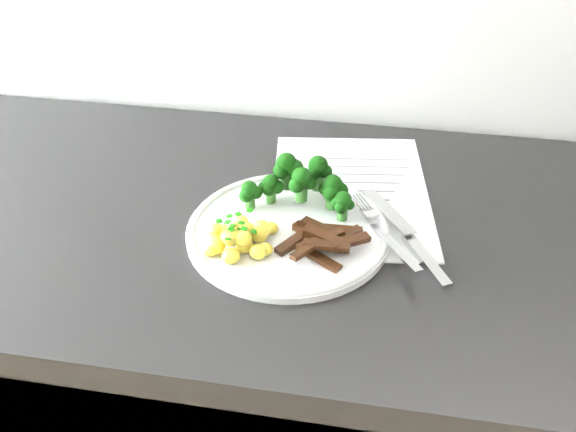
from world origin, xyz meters
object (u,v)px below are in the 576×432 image
object	(u,v)px
beef_strips	(323,239)
fork	(386,235)
recipe_paper	(350,192)
broccoli	(302,182)
plate	(288,230)
potatoes	(242,237)
knife	(415,246)

from	to	relation	value
beef_strips	fork	distance (m)	0.08
recipe_paper	broccoli	xyz separation A→B (m)	(-0.06, -0.05, 0.04)
recipe_paper	plate	distance (m)	0.13
plate	beef_strips	distance (m)	0.06
plate	beef_strips	xyz separation A→B (m)	(0.05, -0.03, 0.01)
potatoes	fork	distance (m)	0.18
recipe_paper	fork	size ratio (longest dim) A/B	2.14
plate	fork	bearing A→B (deg)	-0.67
broccoli	potatoes	world-z (taller)	broccoli
broccoli	potatoes	bearing A→B (deg)	-119.20
knife	broccoli	bearing A→B (deg)	156.48
recipe_paper	knife	xyz separation A→B (m)	(0.09, -0.12, 0.01)
plate	broccoli	size ratio (longest dim) A/B	1.73
recipe_paper	knife	bearing A→B (deg)	-51.86
potatoes	knife	xyz separation A→B (m)	(0.21, 0.04, -0.01)
potatoes	fork	bearing A→B (deg)	13.22
broccoli	recipe_paper	bearing A→B (deg)	38.96
recipe_paper	broccoli	world-z (taller)	broccoli
recipe_paper	broccoli	distance (m)	0.09
recipe_paper	broccoli	bearing A→B (deg)	-141.04
recipe_paper	knife	distance (m)	0.15
recipe_paper	fork	bearing A→B (deg)	-63.91
beef_strips	fork	bearing A→B (deg)	17.38
fork	knife	size ratio (longest dim) A/B	0.85
fork	knife	xyz separation A→B (m)	(0.04, -0.00, -0.01)
beef_strips	fork	size ratio (longest dim) A/B	0.75
fork	knife	world-z (taller)	fork
plate	knife	world-z (taller)	knife
plate	potatoes	world-z (taller)	potatoes
plate	knife	distance (m)	0.16
knife	beef_strips	bearing A→B (deg)	-169.96
plate	broccoli	bearing A→B (deg)	82.68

